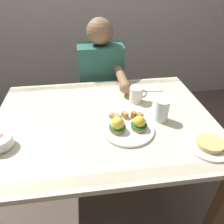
# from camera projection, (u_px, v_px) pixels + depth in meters

# --- Properties ---
(ground_plane) EXTENTS (6.00, 6.00, 0.00)m
(ground_plane) POSITION_uv_depth(u_px,v_px,m) (106.00, 198.00, 1.60)
(ground_plane) COLOR brown
(dining_table) EXTENTS (1.20, 0.90, 0.74)m
(dining_table) POSITION_uv_depth(u_px,v_px,m) (105.00, 133.00, 1.24)
(dining_table) COLOR beige
(dining_table) RESTS_ON ground_plane
(eggs_benedict_plate) EXTENTS (0.27, 0.27, 0.09)m
(eggs_benedict_plate) POSITION_uv_depth(u_px,v_px,m) (127.00, 126.00, 1.09)
(eggs_benedict_plate) COLOR white
(eggs_benedict_plate) RESTS_ON dining_table
(fruit_bowl) EXTENTS (0.12, 0.12, 0.06)m
(fruit_bowl) POSITION_uv_depth(u_px,v_px,m) (0.00, 142.00, 0.98)
(fruit_bowl) COLOR white
(fruit_bowl) RESTS_ON dining_table
(coffee_mug) EXTENTS (0.11, 0.08, 0.09)m
(coffee_mug) POSITION_uv_depth(u_px,v_px,m) (136.00, 94.00, 1.30)
(coffee_mug) COLOR white
(coffee_mug) RESTS_ON dining_table
(fork) EXTENTS (0.16, 0.04, 0.00)m
(fork) POSITION_uv_depth(u_px,v_px,m) (150.00, 91.00, 1.43)
(fork) COLOR silver
(fork) RESTS_ON dining_table
(water_glass_near) EXTENTS (0.07, 0.07, 0.12)m
(water_glass_near) POSITION_uv_depth(u_px,v_px,m) (162.00, 112.00, 1.14)
(water_glass_near) COLOR silver
(water_glass_near) RESTS_ON dining_table
(side_plate) EXTENTS (0.20, 0.20, 0.04)m
(side_plate) POSITION_uv_depth(u_px,v_px,m) (210.00, 145.00, 0.99)
(side_plate) COLOR white
(side_plate) RESTS_ON dining_table
(diner_person) EXTENTS (0.34, 0.54, 1.14)m
(diner_person) POSITION_uv_depth(u_px,v_px,m) (102.00, 83.00, 1.72)
(diner_person) COLOR #33333D
(diner_person) RESTS_ON ground_plane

